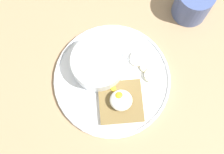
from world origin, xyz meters
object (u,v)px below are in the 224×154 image
coffee_mug (193,2)px  banana_slice_front (152,77)px  banana_slice_back (138,59)px  toast_slice (121,102)px  banana_slice_left (146,67)px  oatmeal_bowl (98,64)px  poached_egg (121,100)px

coffee_mug → banana_slice_front: bearing=-124.5°
banana_slice_back → toast_slice: bearing=-116.1°
banana_slice_left → coffee_mug: size_ratio=0.36×
oatmeal_bowl → poached_egg: (4.25, -8.33, -0.07)cm
poached_egg → banana_slice_back: bearing=63.3°
banana_slice_back → oatmeal_bowl: bearing=-172.5°
oatmeal_bowl → banana_slice_left: oatmeal_bowl is taller
poached_egg → coffee_mug: (18.55, 21.16, 0.67)cm
oatmeal_bowl → banana_slice_back: bearing=7.5°
banana_slice_front → poached_egg: bearing=-146.0°
banana_slice_back → coffee_mug: coffee_mug is taller
toast_slice → banana_slice_back: bearing=63.9°
toast_slice → banana_slice_left: 10.00cm
poached_egg → banana_slice_front: bearing=34.0°
oatmeal_bowl → banana_slice_left: size_ratio=3.67×
oatmeal_bowl → poached_egg: 9.35cm
toast_slice → coffee_mug: size_ratio=1.08×
oatmeal_bowl → toast_slice: size_ratio=1.24×
banana_slice_front → banana_slice_back: bearing=120.9°
oatmeal_bowl → banana_slice_front: 12.37cm
banana_slice_left → coffee_mug: coffee_mug is taller
toast_slice → banana_slice_left: (6.48, 7.62, -0.23)cm
poached_egg → banana_slice_back: size_ratio=1.49×
oatmeal_bowl → coffee_mug: coffee_mug is taller
oatmeal_bowl → banana_slice_front: size_ratio=2.90×
toast_slice → coffee_mug: coffee_mug is taller
toast_slice → coffee_mug: bearing=49.0°
banana_slice_left → coffee_mug: (12.02, 13.65, 3.06)cm
toast_slice → banana_slice_back: size_ratio=2.13×
banana_slice_front → coffee_mug: size_ratio=0.46×
banana_slice_back → banana_slice_front: bearing=-59.1°
toast_slice → poached_egg: bearing=115.0°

